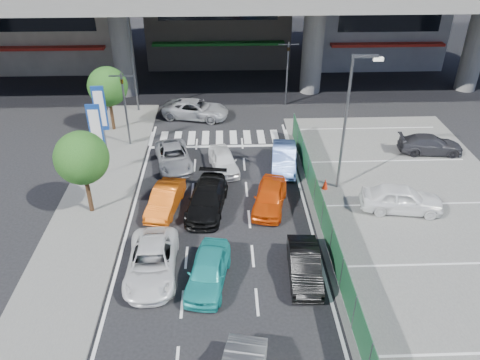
{
  "coord_description": "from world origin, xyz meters",
  "views": [
    {
      "loc": [
        0.32,
        -17.33,
        14.92
      ],
      "look_at": [
        1.13,
        3.68,
        2.07
      ],
      "focal_mm": 35.0,
      "sensor_mm": 36.0,
      "label": 1
    }
  ],
  "objects_px": {
    "traffic_light_right": "(288,58)",
    "sedan_black_mid": "(207,199)",
    "taxi_orange_left": "(165,199)",
    "traffic_cone": "(325,184)",
    "sedan_white_front_mid": "(224,161)",
    "traffic_light_left": "(123,92)",
    "signboard_far": "(100,110)",
    "wagon_silver_front_left": "(174,157)",
    "taxi_teal_mid": "(208,271)",
    "street_lamp_right": "(349,113)",
    "taxi_orange_right": "(270,197)",
    "parked_sedan_dgrey": "(430,144)",
    "hatch_black_mid_right": "(304,266)",
    "tree_far": "(108,87)",
    "street_lamp_left": "(134,53)",
    "tree_near": "(82,158)",
    "parked_sedan_white": "(402,199)",
    "sedan_white_mid_left": "(152,262)",
    "crossing_wagon_silver": "(196,109)",
    "signboard_near": "(96,130)",
    "kei_truck_front_right": "(284,158)"
  },
  "relations": [
    {
      "from": "tree_near",
      "to": "street_lamp_right",
      "type": "bearing_deg",
      "value": 8.03
    },
    {
      "from": "street_lamp_right",
      "to": "hatch_black_mid_right",
      "type": "height_order",
      "value": "street_lamp_right"
    },
    {
      "from": "traffic_cone",
      "to": "parked_sedan_dgrey",
      "type": "bearing_deg",
      "value": 28.34
    },
    {
      "from": "kei_truck_front_right",
      "to": "traffic_cone",
      "type": "distance_m",
      "value": 3.49
    },
    {
      "from": "traffic_cone",
      "to": "hatch_black_mid_right",
      "type": "bearing_deg",
      "value": -108.17
    },
    {
      "from": "crossing_wagon_silver",
      "to": "taxi_orange_right",
      "type": "bearing_deg",
      "value": -146.45
    },
    {
      "from": "traffic_light_right",
      "to": "sedan_black_mid",
      "type": "relative_size",
      "value": 1.11
    },
    {
      "from": "taxi_orange_right",
      "to": "parked_sedan_dgrey",
      "type": "height_order",
      "value": "taxi_orange_right"
    },
    {
      "from": "traffic_light_left",
      "to": "signboard_far",
      "type": "height_order",
      "value": "traffic_light_left"
    },
    {
      "from": "sedan_white_front_mid",
      "to": "kei_truck_front_right",
      "type": "xyz_separation_m",
      "value": [
        3.83,
        0.14,
        0.05
      ]
    },
    {
      "from": "taxi_orange_right",
      "to": "traffic_cone",
      "type": "relative_size",
      "value": 6.09
    },
    {
      "from": "parked_sedan_dgrey",
      "to": "sedan_white_front_mid",
      "type": "bearing_deg",
      "value": 102.37
    },
    {
      "from": "taxi_orange_right",
      "to": "sedan_white_front_mid",
      "type": "bearing_deg",
      "value": 133.35
    },
    {
      "from": "tree_far",
      "to": "sedan_white_mid_left",
      "type": "height_order",
      "value": "tree_far"
    },
    {
      "from": "signboard_near",
      "to": "sedan_white_mid_left",
      "type": "bearing_deg",
      "value": -65.4
    },
    {
      "from": "tree_far",
      "to": "taxi_orange_left",
      "type": "relative_size",
      "value": 1.24
    },
    {
      "from": "traffic_cone",
      "to": "street_lamp_right",
      "type": "bearing_deg",
      "value": 11.47
    },
    {
      "from": "tree_near",
      "to": "hatch_black_mid_right",
      "type": "relative_size",
      "value": 1.23
    },
    {
      "from": "taxi_orange_left",
      "to": "taxi_orange_right",
      "type": "relative_size",
      "value": 0.96
    },
    {
      "from": "street_lamp_left",
      "to": "taxi_orange_left",
      "type": "height_order",
      "value": "street_lamp_left"
    },
    {
      "from": "hatch_black_mid_right",
      "to": "parked_sedan_dgrey",
      "type": "distance_m",
      "value": 15.48
    },
    {
      "from": "street_lamp_right",
      "to": "signboard_far",
      "type": "bearing_deg",
      "value": 161.32
    },
    {
      "from": "sedan_white_front_mid",
      "to": "traffic_light_right",
      "type": "bearing_deg",
      "value": 51.97
    },
    {
      "from": "signboard_far",
      "to": "sedan_white_front_mid",
      "type": "height_order",
      "value": "signboard_far"
    },
    {
      "from": "traffic_cone",
      "to": "parked_sedan_white",
      "type": "bearing_deg",
      "value": -32.28
    },
    {
      "from": "sedan_white_mid_left",
      "to": "parked_sedan_dgrey",
      "type": "relative_size",
      "value": 1.14
    },
    {
      "from": "hatch_black_mid_right",
      "to": "traffic_cone",
      "type": "height_order",
      "value": "hatch_black_mid_right"
    },
    {
      "from": "taxi_orange_left",
      "to": "traffic_cone",
      "type": "relative_size",
      "value": 5.82
    },
    {
      "from": "street_lamp_right",
      "to": "street_lamp_left",
      "type": "height_order",
      "value": "same"
    },
    {
      "from": "sedan_black_mid",
      "to": "tree_near",
      "type": "bearing_deg",
      "value": -171.0
    },
    {
      "from": "signboard_far",
      "to": "sedan_black_mid",
      "type": "height_order",
      "value": "signboard_far"
    },
    {
      "from": "signboard_far",
      "to": "sedan_black_mid",
      "type": "distance_m",
      "value": 10.08
    },
    {
      "from": "signboard_far",
      "to": "parked_sedan_white",
      "type": "height_order",
      "value": "signboard_far"
    },
    {
      "from": "sedan_white_mid_left",
      "to": "traffic_cone",
      "type": "height_order",
      "value": "sedan_white_mid_left"
    },
    {
      "from": "crossing_wagon_silver",
      "to": "parked_sedan_dgrey",
      "type": "height_order",
      "value": "crossing_wagon_silver"
    },
    {
      "from": "signboard_near",
      "to": "taxi_orange_right",
      "type": "height_order",
      "value": "signboard_near"
    },
    {
      "from": "taxi_orange_right",
      "to": "crossing_wagon_silver",
      "type": "xyz_separation_m",
      "value": [
        -4.61,
        12.46,
        0.01
      ]
    },
    {
      "from": "traffic_light_left",
      "to": "signboard_near",
      "type": "xyz_separation_m",
      "value": [
        -1.0,
        -4.01,
        -0.87
      ]
    },
    {
      "from": "sedan_white_mid_left",
      "to": "sedan_black_mid",
      "type": "xyz_separation_m",
      "value": [
        2.4,
        5.09,
        0.02
      ]
    },
    {
      "from": "traffic_light_right",
      "to": "sedan_white_front_mid",
      "type": "distance_m",
      "value": 12.27
    },
    {
      "from": "signboard_near",
      "to": "kei_truck_front_right",
      "type": "distance_m",
      "value": 11.55
    },
    {
      "from": "taxi_teal_mid",
      "to": "wagon_silver_front_left",
      "type": "bearing_deg",
      "value": 112.62
    },
    {
      "from": "street_lamp_right",
      "to": "kei_truck_front_right",
      "type": "relative_size",
      "value": 1.91
    },
    {
      "from": "wagon_silver_front_left",
      "to": "taxi_teal_mid",
      "type": "bearing_deg",
      "value": -89.75
    },
    {
      "from": "sedan_black_mid",
      "to": "traffic_cone",
      "type": "xyz_separation_m",
      "value": [
        6.91,
        1.74,
        -0.29
      ]
    },
    {
      "from": "sedan_white_front_mid",
      "to": "kei_truck_front_right",
      "type": "distance_m",
      "value": 3.83
    },
    {
      "from": "taxi_teal_mid",
      "to": "kei_truck_front_right",
      "type": "relative_size",
      "value": 0.97
    },
    {
      "from": "traffic_light_right",
      "to": "tree_near",
      "type": "bearing_deg",
      "value": -129.81
    },
    {
      "from": "signboard_far",
      "to": "sedan_white_mid_left",
      "type": "height_order",
      "value": "signboard_far"
    },
    {
      "from": "street_lamp_left",
      "to": "tree_far",
      "type": "bearing_deg",
      "value": -112.84
    }
  ]
}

